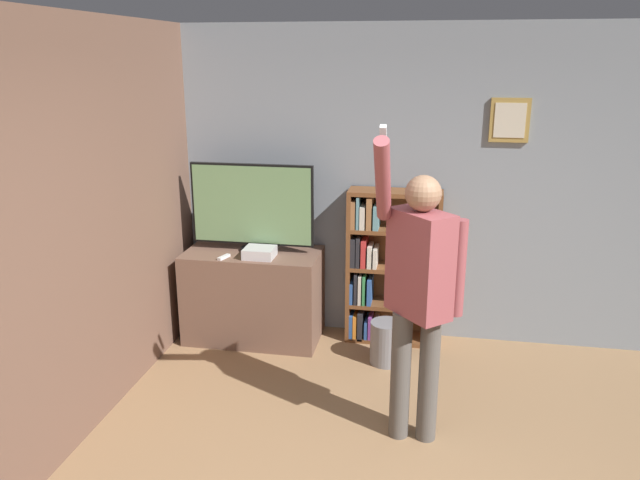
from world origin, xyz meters
name	(u,v)px	position (x,y,z in m)	size (l,w,h in m)	color
wall_back	(424,187)	(0.00, 2.81, 1.35)	(6.21, 0.09, 2.70)	gray
wall_side_brick	(110,217)	(-2.14, 1.39, 1.35)	(0.06, 4.38, 2.70)	brown
tv_ledge	(254,295)	(-1.43, 2.45, 0.40)	(1.17, 0.62, 0.80)	brown
television	(252,207)	(-1.43, 2.49, 1.20)	(1.07, 0.22, 0.76)	black
game_console	(260,253)	(-1.33, 2.31, 0.85)	(0.25, 0.23, 0.08)	silver
remote_loose	(224,257)	(-1.62, 2.23, 0.81)	(0.08, 0.14, 0.02)	white
bookshelf	(383,267)	(-0.31, 2.63, 0.67)	(0.79, 0.28, 1.35)	brown
person	(419,286)	(0.02, 1.16, 1.07)	(0.55, 0.56, 2.07)	#56514C
waste_bin	(387,342)	(-0.23, 2.18, 0.18)	(0.27, 0.27, 0.36)	gray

